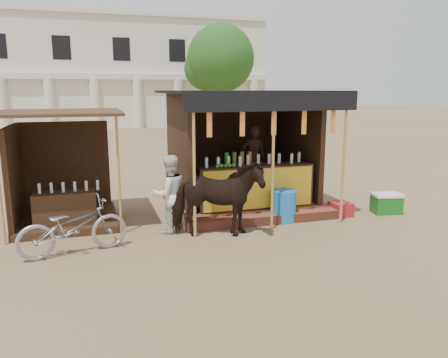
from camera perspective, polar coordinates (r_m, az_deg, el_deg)
name	(u,v)px	position (r m, az deg, el deg)	size (l,w,h in m)	color
ground	(252,263)	(7.32, 3.72, -10.91)	(120.00, 120.00, 0.00)	#846B4C
main_stall	(243,165)	(10.43, 2.55, 1.81)	(3.60, 3.61, 2.78)	brown
secondary_stall	(57,184)	(9.78, -21.01, -0.67)	(2.40, 2.40, 2.38)	#3A2415
cow	(217,199)	(8.32, -0.98, -2.67)	(0.81, 1.77, 1.50)	black
motorbike	(73,227)	(7.98, -19.11, -5.92)	(0.65, 1.86, 0.98)	#9C9AA3
bystander	(169,194)	(8.68, -7.16, -1.96)	(0.76, 0.59, 1.56)	silver
blue_barrel	(284,206)	(9.51, 7.79, -3.49)	(0.53, 0.53, 0.68)	blue
red_crate	(341,209)	(10.21, 15.01, -3.82)	(0.42, 0.44, 0.31)	#A91C1E
cooler	(386,203)	(10.74, 20.45, -2.98)	(0.71, 0.55, 0.46)	#16651B
background_building	(93,74)	(36.29, -16.75, 13.01)	(26.00, 7.45, 8.18)	silver
tree	(217,61)	(29.68, -0.88, 15.16)	(4.50, 4.40, 7.00)	#382314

